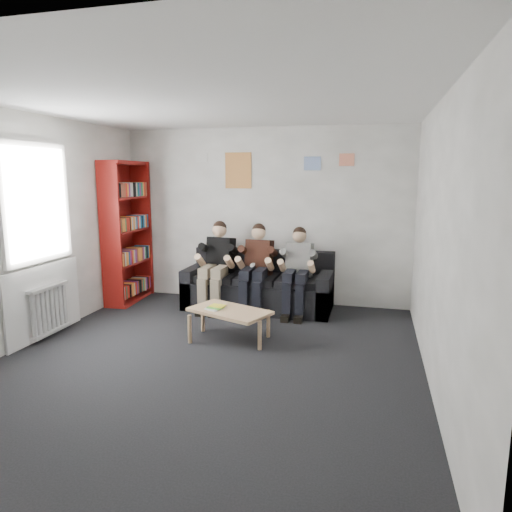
{
  "coord_description": "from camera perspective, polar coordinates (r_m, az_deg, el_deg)",
  "views": [
    {
      "loc": [
        1.67,
        -4.4,
        1.98
      ],
      "look_at": [
        0.19,
        1.3,
        0.93
      ],
      "focal_mm": 32.0,
      "sensor_mm": 36.0,
      "label": 1
    }
  ],
  "objects": [
    {
      "name": "room_shell",
      "position": [
        4.75,
        -6.21,
        2.41
      ],
      "size": [
        5.0,
        5.0,
        5.0
      ],
      "color": "black",
      "rests_on": "ground"
    },
    {
      "name": "sofa",
      "position": [
        6.9,
        0.39,
        -3.99
      ],
      "size": [
        2.18,
        0.89,
        0.84
      ],
      "color": "black",
      "rests_on": "ground"
    },
    {
      "name": "bookshelf",
      "position": [
        7.42,
        -15.76,
        2.87
      ],
      "size": [
        0.33,
        0.99,
        2.19
      ],
      "rotation": [
        0.0,
        0.0,
        0.07
      ],
      "color": "maroon",
      "rests_on": "ground"
    },
    {
      "name": "coffee_table",
      "position": [
        5.55,
        -3.33,
        -7.16
      ],
      "size": [
        0.96,
        0.53,
        0.38
      ],
      "rotation": [
        0.0,
        0.0,
        -0.38
      ],
      "color": "tan",
      "rests_on": "ground"
    },
    {
      "name": "game_cases",
      "position": [
        5.56,
        -5.1,
        -6.42
      ],
      "size": [
        0.21,
        0.18,
        0.04
      ],
      "rotation": [
        0.0,
        0.0,
        -0.33
      ],
      "color": "silver",
      "rests_on": "coffee_table"
    },
    {
      "name": "person_left",
      "position": [
        6.81,
        -4.99,
        -1.22
      ],
      "size": [
        0.39,
        0.84,
        1.3
      ],
      "rotation": [
        0.0,
        0.0,
        -0.16
      ],
      "color": "black",
      "rests_on": "sofa"
    },
    {
      "name": "person_middle",
      "position": [
        6.63,
        -0.03,
        -1.55
      ],
      "size": [
        0.38,
        0.82,
        1.28
      ],
      "rotation": [
        0.0,
        0.0,
        -0.09
      ],
      "color": "#4B2419",
      "rests_on": "sofa"
    },
    {
      "name": "person_right",
      "position": [
        6.52,
        5.16,
        -1.92
      ],
      "size": [
        0.37,
        0.79,
        1.25
      ],
      "rotation": [
        0.0,
        0.0,
        -0.1
      ],
      "color": "white",
      "rests_on": "sofa"
    },
    {
      "name": "radiator",
      "position": [
        6.2,
        -24.38,
        -6.08
      ],
      "size": [
        0.1,
        0.64,
        0.6
      ],
      "color": "silver",
      "rests_on": "ground"
    },
    {
      "name": "window",
      "position": [
        6.1,
        -25.38,
        0.14
      ],
      "size": [
        0.05,
        1.3,
        2.36
      ],
      "color": "white",
      "rests_on": "room_shell"
    },
    {
      "name": "poster_large",
      "position": [
        7.19,
        -2.23,
        10.63
      ],
      "size": [
        0.42,
        0.01,
        0.55
      ],
      "primitive_type": "cube",
      "color": "gold",
      "rests_on": "room_shell"
    },
    {
      "name": "poster_blue",
      "position": [
        6.95,
        7.06,
        11.41
      ],
      "size": [
        0.25,
        0.01,
        0.2
      ],
      "primitive_type": "cube",
      "color": "#4687F0",
      "rests_on": "room_shell"
    },
    {
      "name": "poster_pink",
      "position": [
        6.9,
        11.27,
        11.72
      ],
      "size": [
        0.22,
        0.01,
        0.18
      ],
      "primitive_type": "cube",
      "color": "#DE4582",
      "rests_on": "room_shell"
    },
    {
      "name": "poster_sign",
      "position": [
        7.39,
        -6.8,
        12.1
      ],
      "size": [
        0.2,
        0.01,
        0.14
      ],
      "primitive_type": "cube",
      "color": "silver",
      "rests_on": "room_shell"
    }
  ]
}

